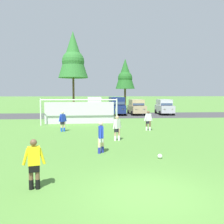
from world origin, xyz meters
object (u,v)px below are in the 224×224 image
parked_car_slot_left (94,106)px  parked_car_slot_center_right (164,107)px  soccer_goal (80,111)px  referee (34,164)px  soccer_ball (160,156)px  player_midfield_center (101,137)px  parked_car_slot_center (137,107)px  player_defender_far (148,121)px  player_winger_left (63,121)px  parked_car_slot_center_left (117,105)px  player_striker_near (117,128)px  parked_car_slot_far_left (69,109)px

parked_car_slot_left → parked_car_slot_center_right: (10.17, 0.78, -0.23)m
soccer_goal → parked_car_slot_center_right: soccer_goal is taller
referee → parked_car_slot_left: (2.06, 25.98, 0.52)m
soccer_ball → soccer_goal: soccer_goal is taller
player_midfield_center → parked_car_slot_center: size_ratio=0.35×
player_defender_far → player_winger_left: 7.00m
soccer_goal → parked_car_slot_center_left: soccer_goal is taller
soccer_goal → referee: size_ratio=4.57×
player_striker_near → player_defender_far: (2.99, 4.05, 0.00)m
player_defender_far → parked_car_slot_center_right: parked_car_slot_center_right is taller
soccer_goal → parked_car_slot_center: bearing=53.3°
soccer_goal → player_midfield_center: soccer_goal is taller
soccer_goal → parked_car_slot_center_right: size_ratio=1.60×
parked_car_slot_far_left → parked_car_slot_center: bearing=5.4°
parked_car_slot_left → parked_car_slot_center_left: size_ratio=0.99×
player_winger_left → parked_car_slot_center_right: (12.78, 14.89, 0.29)m
soccer_goal → parked_car_slot_far_left: soccer_goal is taller
referee → player_striker_near: same height
player_striker_near → player_midfield_center: 3.40m
soccer_ball → player_striker_near: bearing=109.7°
referee → player_winger_left: same height
referee → player_defender_far: size_ratio=1.00×
player_winger_left → parked_car_slot_center_right: bearing=49.4°
parked_car_slot_far_left → parked_car_slot_center_left: (6.62, 0.97, 0.47)m
parked_car_slot_center → player_winger_left: bearing=-120.2°
soccer_goal → player_winger_left: soccer_goal is taller
parked_car_slot_far_left → referee: bearing=-87.0°
player_midfield_center → parked_car_slot_center: 22.97m
parked_car_slot_center_left → parked_car_slot_center: bearing=-1.4°
referee → player_winger_left: bearing=92.6°
parked_car_slot_center → parked_car_slot_center_left: bearing=178.6°
player_winger_left → player_midfield_center: bearing=-68.6°
player_striker_near → parked_car_slot_far_left: bearing=104.9°
player_winger_left → parked_car_slot_center: size_ratio=0.35×
soccer_ball → player_midfield_center: bearing=154.9°
soccer_goal → parked_car_slot_center: 12.75m
soccer_goal → parked_car_slot_far_left: bearing=101.5°
player_striker_near → parked_car_slot_left: bearing=94.4°
referee → soccer_ball: bearing=33.1°
parked_car_slot_center → player_defender_far: bearing=-96.5°
parked_car_slot_center_left → parked_car_slot_center_right: bearing=-0.9°
soccer_ball → player_striker_near: (-1.60, 4.49, 0.71)m
soccer_ball → player_midfield_center: size_ratio=0.13×
player_winger_left → parked_car_slot_left: size_ratio=0.34×
parked_car_slot_center_right → player_striker_near: bearing=-114.8°
soccer_goal → parked_car_slot_center_left: 11.32m
parked_car_slot_left → parked_car_slot_center_right: bearing=4.4°
player_striker_near → parked_car_slot_center_left: (1.81, 19.08, 0.52)m
player_winger_left → player_defender_far: bearing=-0.2°
referee → parked_car_slot_center_right: 29.43m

